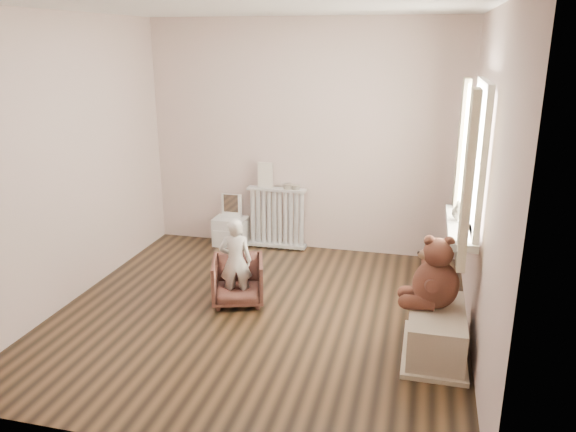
% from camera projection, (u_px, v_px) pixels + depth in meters
% --- Properties ---
extents(floor, '(3.60, 3.60, 0.01)m').
position_uv_depth(floor, '(260.00, 314.00, 5.03)').
color(floor, black).
rests_on(floor, ground).
extents(ceiling, '(3.60, 3.60, 0.01)m').
position_uv_depth(ceiling, '(255.00, 6.00, 4.26)').
color(ceiling, white).
rests_on(ceiling, ground).
extents(back_wall, '(3.60, 0.02, 2.60)m').
position_uv_depth(back_wall, '(304.00, 138.00, 6.31)').
color(back_wall, beige).
rests_on(back_wall, ground).
extents(front_wall, '(3.60, 0.02, 2.60)m').
position_uv_depth(front_wall, '(158.00, 247.00, 2.98)').
color(front_wall, beige).
rests_on(front_wall, ground).
extents(left_wall, '(0.02, 3.60, 2.60)m').
position_uv_depth(left_wall, '(67.00, 162.00, 5.06)').
color(left_wall, beige).
rests_on(left_wall, ground).
extents(right_wall, '(0.02, 3.60, 2.60)m').
position_uv_depth(right_wall, '(486.00, 186.00, 4.23)').
color(right_wall, beige).
rests_on(right_wall, ground).
extents(window, '(0.03, 0.90, 1.10)m').
position_uv_depth(window, '(479.00, 158.00, 4.47)').
color(window, white).
rests_on(window, right_wall).
extents(window_sill, '(0.22, 1.10, 0.06)m').
position_uv_depth(window_sill, '(461.00, 226.00, 4.66)').
color(window_sill, silver).
rests_on(window_sill, right_wall).
extents(curtain_left, '(0.06, 0.26, 1.30)m').
position_uv_depth(curtain_left, '(468.00, 182.00, 3.99)').
color(curtain_left, beige).
rests_on(curtain_left, right_wall).
extents(curtain_right, '(0.06, 0.26, 1.30)m').
position_uv_depth(curtain_right, '(461.00, 152.00, 5.04)').
color(curtain_right, beige).
rests_on(curtain_right, right_wall).
extents(radiator, '(0.69, 0.13, 0.73)m').
position_uv_depth(radiator, '(277.00, 216.00, 6.54)').
color(radiator, silver).
rests_on(radiator, floor).
extents(paper_doll, '(0.18, 0.02, 0.30)m').
position_uv_depth(paper_doll, '(265.00, 175.00, 6.43)').
color(paper_doll, beige).
rests_on(paper_doll, radiator).
extents(tin_a, '(0.10, 0.10, 0.06)m').
position_uv_depth(tin_a, '(288.00, 186.00, 6.40)').
color(tin_a, '#A59E8C').
rests_on(tin_a, radiator).
extents(tin_b, '(0.09, 0.09, 0.05)m').
position_uv_depth(tin_b, '(296.00, 187.00, 6.38)').
color(tin_b, '#A59E8C').
rests_on(tin_b, radiator).
extents(toy_vanity, '(0.39, 0.28, 0.61)m').
position_uv_depth(toy_vanity, '(231.00, 223.00, 6.68)').
color(toy_vanity, silver).
rests_on(toy_vanity, floor).
extents(armchair, '(0.58, 0.59, 0.43)m').
position_uv_depth(armchair, '(238.00, 281.00, 5.21)').
color(armchair, '#542E26').
rests_on(armchair, floor).
extents(child, '(0.34, 0.28, 0.82)m').
position_uv_depth(child, '(236.00, 261.00, 5.10)').
color(child, white).
rests_on(child, armchair).
extents(toy_bench, '(0.42, 0.79, 0.37)m').
position_uv_depth(toy_bench, '(436.00, 330.00, 4.35)').
color(toy_bench, beige).
rests_on(toy_bench, floor).
extents(teddy_bear, '(0.49, 0.39, 0.56)m').
position_uv_depth(teddy_bear, '(437.00, 270.00, 4.29)').
color(teddy_bear, '#3D1E15').
rests_on(teddy_bear, toy_bench).
extents(plush_cat, '(0.19, 0.25, 0.19)m').
position_uv_depth(plush_cat, '(461.00, 209.00, 4.69)').
color(plush_cat, slate).
rests_on(plush_cat, window_sill).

